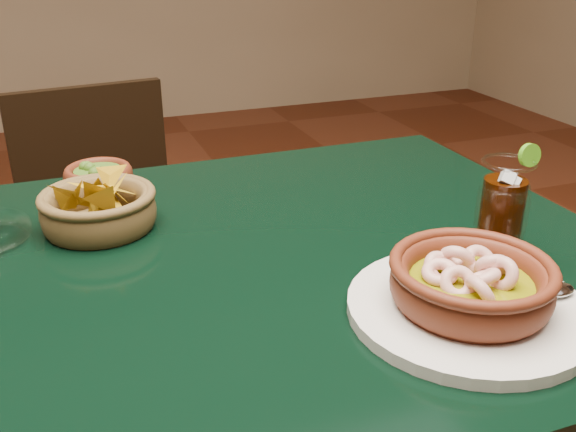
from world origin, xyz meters
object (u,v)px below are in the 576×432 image
object	(u,v)px
dining_chair	(112,249)
cola_drink	(502,213)
shrimp_plate	(470,289)
chip_basket	(99,209)
dining_table	(185,334)

from	to	relation	value
dining_chair	cola_drink	xyz separation A→B (m)	(0.42, -0.82, 0.37)
shrimp_plate	dining_chair	bearing A→B (deg)	108.78
dining_chair	shrimp_plate	xyz separation A→B (m)	(0.31, -0.92, 0.33)
dining_chair	chip_basket	world-z (taller)	chip_basket
dining_chair	cola_drink	size ratio (longest dim) A/B	5.28
dining_table	shrimp_plate	xyz separation A→B (m)	(0.28, -0.22, 0.13)
dining_table	dining_chair	xyz separation A→B (m)	(-0.03, 0.70, -0.20)
shrimp_plate	chip_basket	xyz separation A→B (m)	(-0.36, 0.38, -0.00)
dining_table	dining_chair	distance (m)	0.73
chip_basket	shrimp_plate	bearing A→B (deg)	-46.70
dining_table	dining_chair	bearing A→B (deg)	92.73
dining_chair	shrimp_plate	size ratio (longest dim) A/B	2.36
chip_basket	cola_drink	bearing A→B (deg)	-31.14
shrimp_plate	cola_drink	distance (m)	0.15
shrimp_plate	cola_drink	size ratio (longest dim) A/B	2.24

